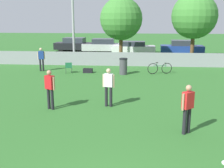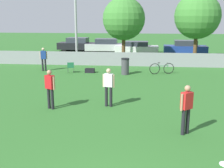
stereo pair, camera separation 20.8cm
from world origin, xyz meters
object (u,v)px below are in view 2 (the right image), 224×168
Objects in this scene: parked_car_white at (137,48)px; player_receiver_white at (109,85)px; tree_near_pole at (124,19)px; player_defender_red at (186,106)px; player_thrower_red at (50,87)px; parked_car_silver at (106,46)px; parked_car_blue at (185,48)px; trash_bin at (125,66)px; tree_far_right at (197,16)px; gear_bag_sideline at (90,71)px; spectator_in_blue at (44,58)px; parked_car_dark at (78,45)px; folding_chair_sideline at (71,67)px; bicycle_sideline at (162,68)px.

player_receiver_white is at bearing -92.04° from parked_car_white.
tree_near_pole is 16.31m from player_defender_red.
tree_near_pole is at bearing 101.96° from player_receiver_white.
player_thrower_red is at bearing -155.29° from player_receiver_white.
parked_car_silver is 8.43m from parked_car_blue.
trash_bin is at bearing -115.24° from parked_car_blue.
gear_bag_sideline is (-8.28, -5.98, -3.73)m from tree_far_right.
spectator_in_blue is 0.37× the size of parked_car_dark.
player_thrower_red is 0.39× the size of parked_car_blue.
gear_bag_sideline is at bearing -89.83° from parked_car_silver.
parked_car_white is at bearing 73.17° from gear_bag_sideline.
tree_far_right is 11.93m from folding_chair_sideline.
tree_far_right is 13.33m from spectator_in_blue.
tree_far_right is 10.87m from gear_bag_sideline.
player_receiver_white is 1.00× the size of bicycle_sideline.
parked_car_blue is (2.98, 20.37, -0.28)m from player_defender_red.
player_receiver_white is at bearing -69.15° from parked_car_dark.
player_thrower_red is (-8.54, -13.95, -2.89)m from tree_far_right.
tree_far_right is 7.61× the size of folding_chair_sideline.
player_receiver_white is 18.62m from parked_car_blue.
player_thrower_red reaches higher than folding_chair_sideline.
tree_far_right is 3.41× the size of player_defender_red.
bicycle_sideline is 0.39× the size of parked_car_blue.
folding_chair_sideline is 0.17× the size of parked_car_silver.
folding_chair_sideline is 6.34m from bicycle_sideline.
parked_car_white is (3.35, -1.31, -0.04)m from parked_car_silver.
player_defender_red is 0.37× the size of parked_car_silver.
parked_car_dark is at bearing 106.34° from gear_bag_sideline.
folding_chair_sideline is (-3.33, -5.94, -3.19)m from tree_near_pole.
tree_far_right reaches higher than gear_bag_sideline.
player_thrower_red is 8.11m from trash_bin.
tree_far_right is 7.62m from bicycle_sideline.
player_receiver_white is 17.75m from parked_car_white.
spectator_in_blue is at bearing -154.19° from tree_far_right.
bicycle_sideline is at bearing 9.26° from trash_bin.
spectator_in_blue is at bearing 137.31° from player_receiver_white.
parked_car_silver reaches higher than bicycle_sideline.
trash_bin is 2.58m from gear_bag_sideline.
player_defender_red is at bearing -75.11° from trash_bin.
parked_car_dark is at bearing 169.50° from parked_car_silver.
tree_far_right reaches higher than spectator_in_blue.
trash_bin is 0.25× the size of parked_car_blue.
tree_near_pole is 1.22× the size of parked_car_dark.
parked_car_silver is (3.35, -0.57, -0.02)m from parked_car_dark.
player_thrower_red is at bearing -137.34° from bicycle_sideline.
player_thrower_red is 0.38× the size of parked_car_white.
parked_car_dark is (-8.69, 22.31, -0.26)m from player_defender_red.
spectator_in_blue is 0.38× the size of parked_car_blue.
folding_chair_sideline is 12.66m from parked_car_dark.
tree_far_right is 3.42× the size of bicycle_sideline.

